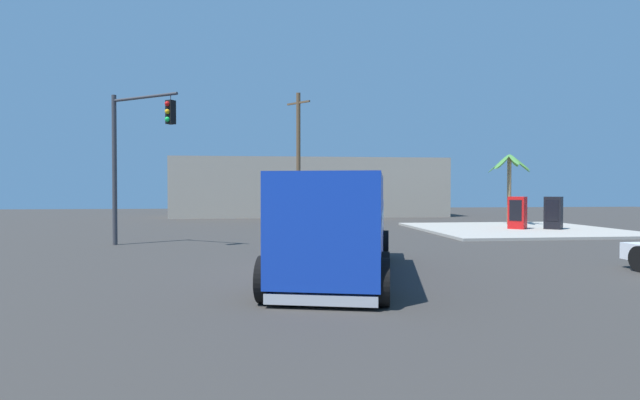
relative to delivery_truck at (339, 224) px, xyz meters
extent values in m
plane|color=#33302D|center=(-0.33, 1.11, -1.47)|extent=(100.00, 100.00, 0.00)
cube|color=#9E998E|center=(12.67, 14.11, -1.40)|extent=(11.03, 11.03, 0.14)
cube|color=#1438AD|center=(-0.18, -0.69, 0.10)|extent=(3.93, 6.92, 2.43)
cube|color=#1438AD|center=(0.90, 3.54, -0.27)|extent=(2.79, 2.43, 1.70)
cube|color=black|center=(1.10, 4.37, 0.07)|extent=(1.97, 0.57, 0.88)
cube|color=#B2B2B7|center=(-0.95, -3.76, -1.27)|extent=(2.28, 0.76, 0.21)
cube|color=white|center=(-1.35, -0.40, 0.22)|extent=(1.36, 5.32, 0.36)
cube|color=white|center=(1.00, -0.99, 0.22)|extent=(1.36, 5.32, 0.36)
cylinder|color=black|center=(-0.32, 3.79, -0.97)|extent=(0.52, 1.04, 1.00)
cylinder|color=black|center=(2.08, 3.18, -0.97)|extent=(0.52, 1.04, 1.00)
cylinder|color=black|center=(-1.79, -2.00, -0.97)|extent=(0.52, 1.04, 1.00)
cylinder|color=black|center=(0.62, -2.61, -0.97)|extent=(0.52, 1.04, 1.00)
cylinder|color=black|center=(-2.04, -3.02, -0.97)|extent=(0.52, 1.04, 1.00)
cylinder|color=black|center=(0.36, -3.63, -0.97)|extent=(0.52, 1.04, 1.00)
cylinder|color=#38383D|center=(-8.41, 9.04, 1.77)|extent=(0.20, 0.20, 6.48)
cylinder|color=#38383D|center=(-6.92, 8.00, 4.76)|extent=(3.05, 2.18, 0.12)
cylinder|color=#38383D|center=(-5.71, 7.16, 4.64)|extent=(0.03, 0.03, 0.25)
cube|color=black|center=(-5.71, 7.16, 4.04)|extent=(0.42, 0.42, 0.95)
sphere|color=red|center=(-5.82, 7.01, 4.35)|extent=(0.20, 0.20, 0.20)
sphere|color=#EFA314|center=(-5.82, 7.01, 4.04)|extent=(0.20, 0.20, 0.20)
sphere|color=#19CC4C|center=(-5.82, 7.01, 3.73)|extent=(0.20, 0.20, 0.20)
cube|color=red|center=(12.54, 13.78, -0.40)|extent=(1.17, 1.16, 1.85)
cube|color=black|center=(12.27, 13.50, -0.25)|extent=(0.51, 0.48, 1.18)
cube|color=black|center=(14.49, 13.37, -0.40)|extent=(1.17, 1.16, 1.85)
cube|color=black|center=(14.23, 13.08, -0.25)|extent=(0.52, 0.47, 1.18)
cylinder|color=#7A6647|center=(13.83, 17.29, 0.89)|extent=(0.26, 0.26, 4.43)
ellipsoid|color=#427F38|center=(14.48, 17.21, 2.63)|extent=(1.40, 0.52, 1.21)
ellipsoid|color=#427F38|center=(14.40, 17.84, 2.83)|extent=(1.41, 1.39, 0.81)
ellipsoid|color=#427F38|center=(13.77, 18.04, 2.77)|extent=(0.49, 1.58, 0.94)
ellipsoid|color=#427F38|center=(13.27, 17.62, 2.62)|extent=(1.35, 1.01, 1.23)
ellipsoid|color=#427F38|center=(13.18, 16.97, 2.71)|extent=(1.50, 0.98, 1.04)
ellipsoid|color=#427F38|center=(13.73, 16.50, 2.83)|extent=(0.55, 1.65, 0.82)
ellipsoid|color=#427F38|center=(14.22, 16.72, 2.66)|extent=(1.10, 1.38, 1.14)
cylinder|color=brown|center=(0.55, 22.13, 3.15)|extent=(0.30, 0.30, 9.23)
cube|color=brown|center=(0.55, 22.13, 7.07)|extent=(1.53, 1.74, 0.12)
cube|color=gray|center=(2.31, 31.47, 1.11)|extent=(23.85, 6.00, 5.15)
camera|label=1|loc=(-2.15, -13.81, 0.94)|focal=28.50mm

